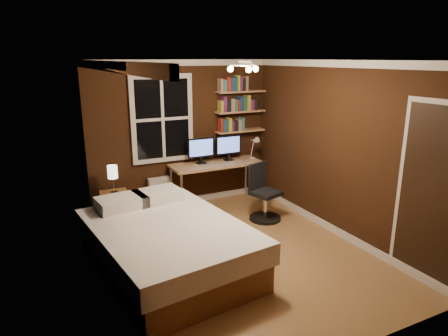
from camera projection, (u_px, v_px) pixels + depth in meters
name	position (u px, v px, depth m)	size (l,w,h in m)	color
floor	(239.00, 252.00, 5.39)	(4.20, 4.20, 0.00)	brown
wall_back	(182.00, 135.00, 6.87)	(3.20, 0.04, 2.50)	black
wall_left	(111.00, 179.00, 4.37)	(0.04, 4.20, 2.50)	black
wall_right	(338.00, 150.00, 5.73)	(0.04, 4.20, 2.50)	black
ceiling	(241.00, 60.00, 4.72)	(3.20, 4.20, 0.02)	white
window	(162.00, 119.00, 6.61)	(1.06, 0.06, 1.46)	silver
door	(431.00, 197.00, 4.45)	(0.03, 0.82, 2.05)	black
ceiling_fixture	(245.00, 69.00, 4.66)	(0.44, 0.44, 0.18)	beige
bookshelf_lower	(240.00, 131.00, 7.22)	(0.92, 0.22, 0.03)	tan
books_row_lower	(240.00, 124.00, 7.19)	(0.48, 0.16, 0.23)	maroon
bookshelf_middle	(240.00, 111.00, 7.13)	(0.92, 0.22, 0.03)	tan
books_row_middle	(241.00, 104.00, 7.10)	(0.66, 0.16, 0.23)	navy
bookshelf_upper	(241.00, 92.00, 7.04)	(0.92, 0.22, 0.03)	tan
books_row_upper	(241.00, 84.00, 7.00)	(0.54, 0.16, 0.23)	#24562E
bed	(167.00, 245.00, 4.86)	(1.88, 2.42, 0.76)	brown
nightstand	(115.00, 208.00, 6.24)	(0.41, 0.41, 0.51)	brown
bedside_lamp	(113.00, 179.00, 6.11)	(0.15, 0.15, 0.43)	white
radiator	(160.00, 194.00, 6.83)	(0.38, 0.13, 0.56)	silver
desk	(216.00, 166.00, 6.95)	(1.60, 0.60, 0.76)	tan
monitor_left	(201.00, 151.00, 6.84)	(0.48, 0.12, 0.45)	black
monitor_right	(228.00, 148.00, 7.06)	(0.48, 0.12, 0.45)	black
desk_lamp	(255.00, 147.00, 7.12)	(0.14, 0.32, 0.44)	silver
office_chair	(263.00, 199.00, 6.40)	(0.51, 0.51, 0.91)	black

